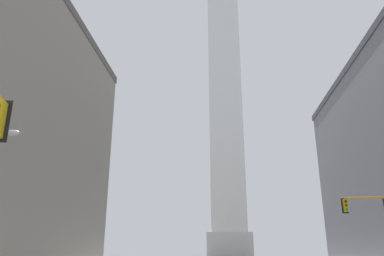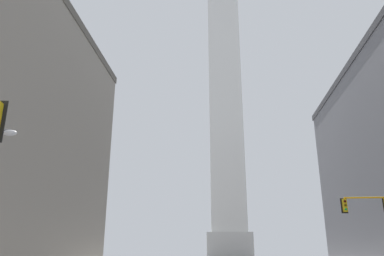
% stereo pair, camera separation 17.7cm
% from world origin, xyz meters
% --- Properties ---
extents(obelisk, '(9.12, 9.12, 80.29)m').
position_xyz_m(obelisk, '(0.00, 78.49, 38.74)').
color(obelisk, silver).
rests_on(obelisk, ground_plane).
extents(traffic_light_mid_right, '(4.39, 0.50, 6.41)m').
position_xyz_m(traffic_light_mid_right, '(11.96, 31.96, 4.86)').
color(traffic_light_mid_right, orange).
rests_on(traffic_light_mid_right, ground_plane).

